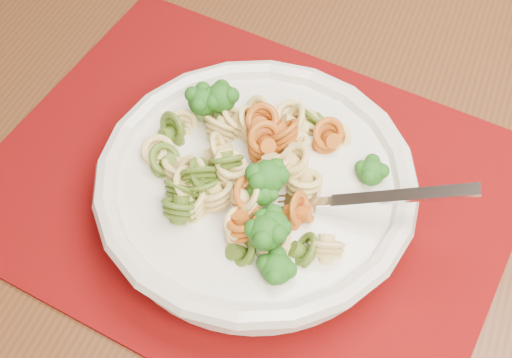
% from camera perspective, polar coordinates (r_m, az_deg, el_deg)
% --- Properties ---
extents(dining_table, '(1.37, 0.92, 0.71)m').
position_cam_1_polar(dining_table, '(0.78, 7.12, 2.47)').
color(dining_table, '#4D2C15').
rests_on(dining_table, ground).
extents(placemat, '(0.47, 0.38, 0.00)m').
position_cam_1_polar(placemat, '(0.62, -0.70, -0.70)').
color(placemat, '#620804').
rests_on(placemat, dining_table).
extents(pasta_bowl, '(0.26, 0.26, 0.05)m').
position_cam_1_polar(pasta_bowl, '(0.58, 0.00, -0.57)').
color(pasta_bowl, silver).
rests_on(pasta_bowl, placemat).
extents(pasta_broccoli_heap, '(0.22, 0.22, 0.06)m').
position_cam_1_polar(pasta_broccoli_heap, '(0.57, 0.00, 0.36)').
color(pasta_broccoli_heap, tan).
rests_on(pasta_broccoli_heap, pasta_bowl).
extents(fork, '(0.18, 0.07, 0.08)m').
position_cam_1_polar(fork, '(0.56, 3.59, -2.01)').
color(fork, silver).
rests_on(fork, pasta_bowl).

